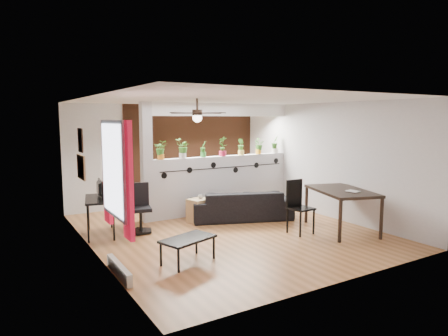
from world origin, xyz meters
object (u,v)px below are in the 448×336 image
Objects in this scene: ceiling_fan at (197,115)px; potted_plant_5 at (258,146)px; dining_table at (342,194)px; potted_plant_3 at (223,146)px; computer_desk at (100,201)px; potted_plant_0 at (161,149)px; sofa at (241,205)px; potted_plant_2 at (203,149)px; office_chair at (140,211)px; potted_plant_1 at (183,148)px; folding_chair at (297,202)px; coffee_table at (188,240)px; potted_plant_4 at (241,146)px; potted_plant_6 at (275,144)px; cube_shelf at (199,211)px; cup at (201,197)px.

ceiling_fan is 2.99× the size of potted_plant_5.
dining_table is (2.79, -0.87, -1.57)m from ceiling_fan.
dining_table is (1.19, -2.67, -0.85)m from potted_plant_3.
dining_table is at bearing -27.10° from computer_desk.
sofa is at bearing -29.00° from potted_plant_0.
potted_plant_2 is 0.93× the size of potted_plant_5.
office_chair is at bearing -136.14° from potted_plant_0.
folding_chair is (1.38, -2.33, -0.96)m from potted_plant_1.
ceiling_fan is 2.26m from coffee_table.
potted_plant_6 reaches higher than potted_plant_4.
potted_plant_2 is at bearing 39.22° from cube_shelf.
potted_plant_0 reaches higher than office_chair.
ceiling_fan is 3.73m from potted_plant_6.
cup is 2.12m from computer_desk.
sofa is (0.50, -0.86, -1.24)m from potted_plant_2.
dining_table is (2.17, -2.02, 0.48)m from cube_shelf.
cup is (-1.99, -0.64, -1.00)m from potted_plant_5.
potted_plant_1 is at bearing 29.40° from office_chair.
ceiling_fan is 1.25× the size of coffee_table.
potted_plant_6 is at bearing 0.00° from potted_plant_0.
potted_plant_3 is (1.58, 0.00, 0.03)m from potted_plant_0.
potted_plant_5 is 3.50× the size of cup.
sofa is 1.93× the size of computer_desk.
coffee_table is at bearing -136.50° from cube_shelf.
folding_chair reaches higher than cube_shelf.
folding_chair reaches higher than sofa.
potted_plant_6 reaches higher than computer_desk.
potted_plant_5 is 0.42× the size of office_chair.
office_chair is at bearing -162.86° from potted_plant_3.
potted_plant_3 is 3.23m from computer_desk.
office_chair is 0.91× the size of folding_chair.
potted_plant_1 is 1.09× the size of potted_plant_4.
office_chair is (-1.34, -0.07, 0.16)m from cube_shelf.
office_chair is at bearing -168.01° from potted_plant_5.
potted_plant_2 is 1.58m from potted_plant_5.
computer_desk is (-3.05, -0.50, -0.94)m from potted_plant_3.
folding_chair is (-0.86, 0.34, -0.12)m from dining_table.
sofa reaches higher than cube_shelf.
potted_plant_1 is 0.46× the size of coffee_table.
potted_plant_0 is 3.05m from coffee_table.
potted_plant_5 is (0.53, 0.00, -0.00)m from potted_plant_4.
potted_plant_3 is at bearing 0.00° from potted_plant_0.
potted_plant_3 reaches higher than potted_plant_1.
potted_plant_3 is at bearing 17.95° from cube_shelf.
potted_plant_0 is 1.80m from computer_desk.
folding_chair reaches higher than computer_desk.
ceiling_fan is 1.09× the size of computer_desk.
cup is at bearing 126.83° from folding_chair.
potted_plant_0 reaches higher than coffee_table.
potted_plant_2 is (0.53, 0.00, -0.04)m from potted_plant_1.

